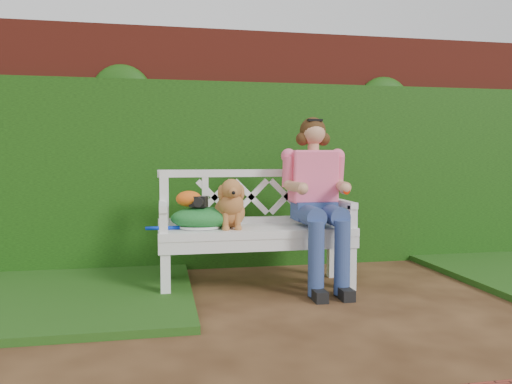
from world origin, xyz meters
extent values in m
plane|color=#321E0F|center=(0.00, 0.00, 0.00)|extent=(60.00, 60.00, 0.00)
cube|color=maroon|center=(0.00, 1.90, 1.10)|extent=(10.00, 0.30, 2.20)
cube|color=#226012|center=(0.00, 1.68, 0.85)|extent=(10.00, 0.18, 1.70)
cube|color=#173D0C|center=(-2.40, 0.90, 0.03)|extent=(2.60, 2.00, 0.05)
cube|color=black|center=(-1.03, 0.85, 0.69)|extent=(0.15, 0.13, 0.08)
ellipsoid|color=#DB5B15|center=(-1.11, 0.88, 0.71)|extent=(0.20, 0.15, 0.12)
camera|label=1|loc=(-1.31, -2.91, 1.02)|focal=35.00mm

